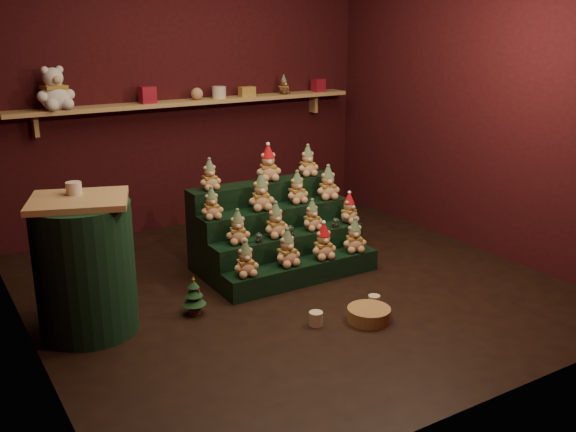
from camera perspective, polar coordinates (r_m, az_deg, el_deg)
ground at (r=5.29m, az=0.24°, el=-6.19°), size 4.00×4.00×0.00m
back_wall at (r=6.73m, az=-9.13°, el=10.99°), size 4.00×0.10×2.80m
front_wall at (r=3.37m, az=18.98°, el=4.29°), size 4.00×0.10×2.80m
right_wall at (r=6.23m, az=16.78°, el=10.01°), size 0.10×4.00×2.80m
back_shelf at (r=6.58m, az=-8.48°, el=9.95°), size 3.60×0.26×0.24m
riser_tier_front at (r=5.33m, az=1.33°, el=-4.99°), size 1.40×0.22×0.18m
riser_tier_midfront at (r=5.47m, az=0.08°, el=-3.38°), size 1.40×0.22×0.36m
riser_tier_midback at (r=5.61m, az=-1.09°, el=-1.85°), size 1.40×0.22×0.54m
riser_tier_back at (r=5.77m, az=-2.20°, el=-0.39°), size 1.40×0.22×0.72m
teddy_0 at (r=4.98m, az=-3.80°, el=-3.79°), size 0.22×0.21×0.28m
teddy_1 at (r=5.17m, az=-0.08°, el=-2.82°), size 0.23×0.21×0.30m
teddy_2 at (r=5.33m, az=3.17°, el=-2.25°), size 0.24×0.22×0.30m
teddy_3 at (r=5.51m, az=5.93°, el=-1.71°), size 0.25×0.24×0.29m
teddy_4 at (r=5.16m, az=-4.50°, el=-0.97°), size 0.24×0.23×0.28m
teddy_5 at (r=5.29m, az=-1.11°, el=-0.35°), size 0.21×0.19×0.29m
teddy_6 at (r=5.48m, az=2.15°, el=0.09°), size 0.19×0.18×0.26m
teddy_7 at (r=5.70m, az=5.44°, el=0.70°), size 0.24×0.23×0.26m
teddy_8 at (r=5.22m, az=-6.81°, el=1.14°), size 0.21×0.19×0.26m
teddy_9 at (r=5.42m, az=-2.41°, el=2.15°), size 0.27×0.25×0.31m
teddy_10 at (r=5.63m, az=0.81°, el=2.56°), size 0.21×0.19×0.28m
teddy_11 at (r=5.77m, az=3.56°, el=2.98°), size 0.25×0.24×0.30m
teddy_12 at (r=5.41m, az=-6.98°, el=3.69°), size 0.19×0.17×0.26m
teddy_13 at (r=5.67m, az=-1.78°, el=4.71°), size 0.27×0.25×0.31m
teddy_14 at (r=5.86m, az=1.76°, el=4.94°), size 0.22×0.20×0.28m
snow_globe_a at (r=5.19m, az=-2.61°, el=-1.93°), size 0.06×0.06×0.08m
snow_globe_b at (r=5.33m, az=0.18°, el=-1.32°), size 0.07×0.07×0.10m
snow_globe_c at (r=5.58m, az=4.27°, el=-0.58°), size 0.06×0.06×0.09m
side_table at (r=4.60m, az=-17.59°, el=-4.29°), size 0.77×0.71×0.97m
table_ornament at (r=4.54m, az=-18.51°, el=2.36°), size 0.10×0.10×0.08m
mini_christmas_tree at (r=4.80m, az=-8.36°, el=-7.03°), size 0.18×0.18×0.30m
mug_left at (r=4.63m, az=2.50°, el=-9.10°), size 0.10×0.10×0.10m
mug_right at (r=4.95m, az=7.66°, el=-7.50°), size 0.09×0.09×0.09m
wicker_basket at (r=4.73m, az=7.20°, el=-8.67°), size 0.38×0.38×0.10m
white_bear at (r=6.12m, az=-20.14°, el=11.09°), size 0.39×0.37×0.48m
brown_bear at (r=7.01m, az=-0.39°, el=11.57°), size 0.17×0.16×0.19m
gift_tin_red_a at (r=6.37m, az=-12.39°, el=10.48°), size 0.14×0.14×0.16m
gift_tin_cream at (r=6.66m, az=-6.14°, el=10.87°), size 0.14×0.14×0.12m
gift_tin_red_b at (r=7.26m, az=2.71°, el=11.54°), size 0.12×0.12×0.14m
shelf_plush_ball at (r=6.56m, az=-8.10°, el=10.71°), size 0.12×0.12×0.12m
scarf_gift_box at (r=6.81m, az=-3.67°, el=10.98°), size 0.16×0.10×0.10m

